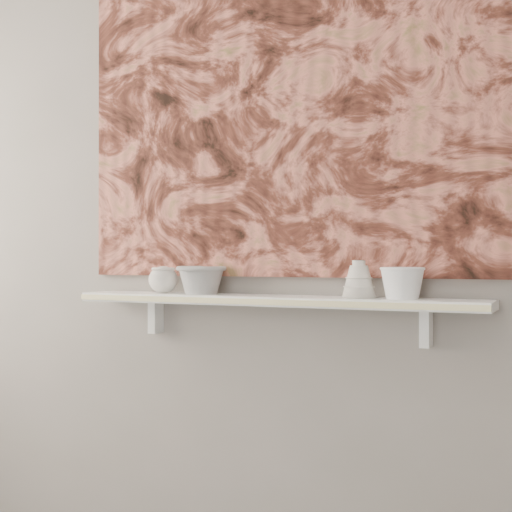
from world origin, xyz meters
The scene contains 11 objects.
wall_back centered at (0.00, 1.60, 1.35)m, with size 3.60×3.60×0.00m, color gray.
shelf centered at (0.00, 1.51, 0.92)m, with size 1.40×0.18×0.03m, color white.
shelf_stripe centered at (0.00, 1.41, 0.92)m, with size 1.40×0.01×0.02m, color beige.
bracket_left centered at (-0.49, 1.57, 0.84)m, with size 0.03×0.06×0.12m, color white.
bracket_right centered at (0.49, 1.57, 0.84)m, with size 0.03×0.06×0.12m, color white.
painting centered at (0.00, 1.59, 1.54)m, with size 1.50×0.03×1.10m, color #5D2B1F.
house_motif centered at (0.45, 1.57, 1.23)m, with size 0.09×0.00×0.08m, color black.
bowl_grey centered at (-0.26, 1.51, 0.98)m, with size 0.17×0.17×0.10m, color gray, non-canonical shape.
cup_cream centered at (-0.42, 1.51, 0.98)m, with size 0.10×0.10×0.09m, color silver, non-canonical shape.
bell_vessel centered at (0.30, 1.51, 0.99)m, with size 0.11×0.11×0.12m, color white, non-canonical shape.
bowl_white centered at (0.43, 1.51, 0.98)m, with size 0.14×0.14×0.10m, color white, non-canonical shape.
Camera 1 is at (0.95, -0.62, 1.05)m, focal length 50.00 mm.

